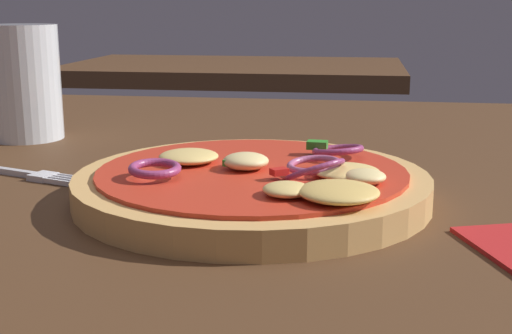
# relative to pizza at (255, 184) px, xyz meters

# --- Properties ---
(dining_table) EXTENTS (1.10, 1.10, 0.04)m
(dining_table) POSITION_rel_pizza_xyz_m (-0.02, -0.00, -0.03)
(dining_table) COLOR #4C301C
(dining_table) RESTS_ON ground
(pizza) EXTENTS (0.26, 0.26, 0.04)m
(pizza) POSITION_rel_pizza_xyz_m (0.00, 0.00, 0.00)
(pizza) COLOR tan
(pizza) RESTS_ON dining_table
(fork) EXTENTS (0.16, 0.07, 0.01)m
(fork) POSITION_rel_pizza_xyz_m (-0.21, 0.04, -0.01)
(fork) COLOR silver
(fork) RESTS_ON dining_table
(beer_glass) EXTENTS (0.07, 0.07, 0.12)m
(beer_glass) POSITION_rel_pizza_xyz_m (-0.27, 0.20, 0.04)
(beer_glass) COLOR silver
(beer_glass) RESTS_ON dining_table
(background_table) EXTENTS (0.78, 0.47, 0.04)m
(background_table) POSITION_rel_pizza_xyz_m (-0.22, 1.15, -0.03)
(background_table) COLOR #4C301C
(background_table) RESTS_ON ground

